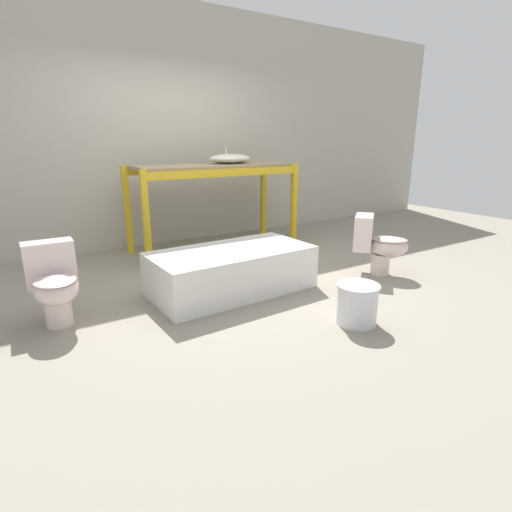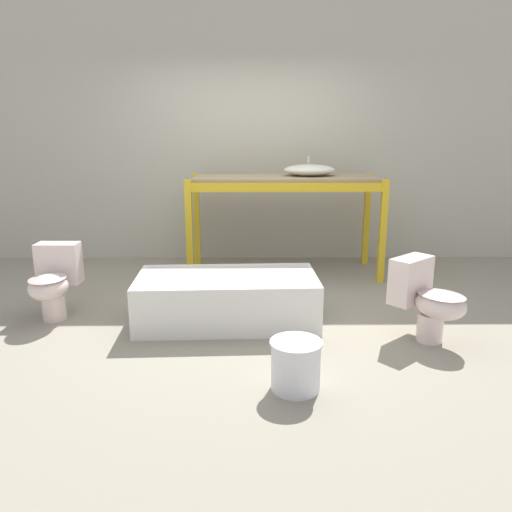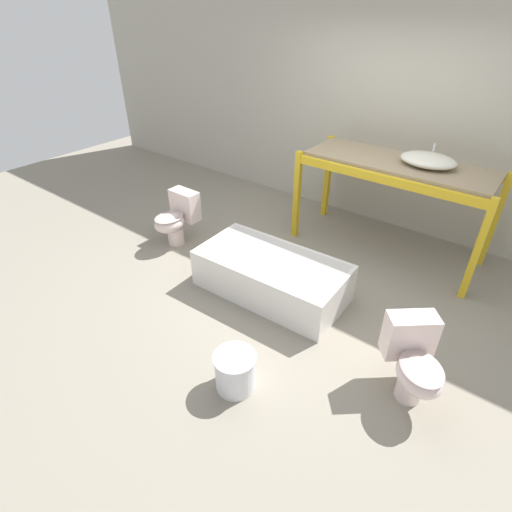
{
  "view_description": "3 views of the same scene",
  "coord_description": "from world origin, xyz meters",
  "px_view_note": "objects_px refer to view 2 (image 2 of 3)",
  "views": [
    {
      "loc": [
        -1.94,
        -3.67,
        1.42
      ],
      "look_at": [
        -0.15,
        -0.85,
        0.45
      ],
      "focal_mm": 28.0,
      "sensor_mm": 36.0,
      "label": 1
    },
    {
      "loc": [
        0.04,
        -4.54,
        1.64
      ],
      "look_at": [
        0.08,
        -0.75,
        0.68
      ],
      "focal_mm": 35.0,
      "sensor_mm": 36.0,
      "label": 2
    },
    {
      "loc": [
        1.76,
        -3.2,
        2.64
      ],
      "look_at": [
        -0.13,
        -0.74,
        0.62
      ],
      "focal_mm": 28.0,
      "sensor_mm": 36.0,
      "label": 3
    }
  ],
  "objects_px": {
    "sink_basin": "(310,170)",
    "bathtub_main": "(227,295)",
    "toilet_near": "(53,280)",
    "bucket_white": "(296,364)",
    "toilet_far": "(427,298)"
  },
  "relations": [
    {
      "from": "toilet_far",
      "to": "bucket_white",
      "type": "xyz_separation_m",
      "value": [
        -1.1,
        -0.78,
        -0.18
      ]
    },
    {
      "from": "bucket_white",
      "to": "sink_basin",
      "type": "bearing_deg",
      "value": 82.18
    },
    {
      "from": "bathtub_main",
      "to": "toilet_far",
      "type": "relative_size",
      "value": 2.39
    },
    {
      "from": "toilet_far",
      "to": "bucket_white",
      "type": "height_order",
      "value": "toilet_far"
    },
    {
      "from": "bathtub_main",
      "to": "toilet_far",
      "type": "distance_m",
      "value": 1.65
    },
    {
      "from": "bathtub_main",
      "to": "toilet_near",
      "type": "relative_size",
      "value": 2.42
    },
    {
      "from": "bathtub_main",
      "to": "sink_basin",
      "type": "bearing_deg",
      "value": 59.08
    },
    {
      "from": "sink_basin",
      "to": "bathtub_main",
      "type": "bearing_deg",
      "value": -118.76
    },
    {
      "from": "toilet_near",
      "to": "bucket_white",
      "type": "bearing_deg",
      "value": -31.8
    },
    {
      "from": "toilet_near",
      "to": "bucket_white",
      "type": "xyz_separation_m",
      "value": [
        2.03,
        -1.29,
        -0.18
      ]
    },
    {
      "from": "bathtub_main",
      "to": "bucket_white",
      "type": "distance_m",
      "value": 1.27
    },
    {
      "from": "toilet_near",
      "to": "toilet_far",
      "type": "relative_size",
      "value": 0.99
    },
    {
      "from": "toilet_near",
      "to": "toilet_far",
      "type": "distance_m",
      "value": 3.17
    },
    {
      "from": "sink_basin",
      "to": "toilet_near",
      "type": "height_order",
      "value": "sink_basin"
    },
    {
      "from": "sink_basin",
      "to": "toilet_far",
      "type": "height_order",
      "value": "sink_basin"
    }
  ]
}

